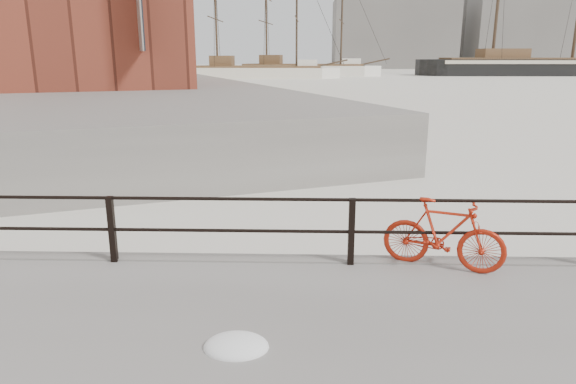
% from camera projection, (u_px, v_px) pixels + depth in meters
% --- Properties ---
extents(far_quay, '(78.44, 148.07, 1.80)m').
position_uv_depth(far_quay, '(69.00, 72.00, 78.15)').
color(far_quay, gray).
rests_on(far_quay, ground).
extents(bicycle, '(1.68, 0.85, 1.02)m').
position_uv_depth(bicycle, '(444.00, 234.00, 7.27)').
color(bicycle, '#AD1F0B').
rests_on(bicycle, promenade).
extents(barque_black, '(60.58, 20.02, 34.20)m').
position_uv_depth(barque_black, '(570.00, 75.00, 89.86)').
color(barque_black, black).
rests_on(barque_black, ground).
extents(schooner_mid, '(29.73, 15.52, 20.50)m').
position_uv_depth(schooner_mid, '(303.00, 76.00, 89.26)').
color(schooner_mid, white).
rests_on(schooner_mid, ground).
extents(schooner_left, '(27.22, 12.82, 20.23)m').
position_uv_depth(schooner_left, '(257.00, 78.00, 79.64)').
color(schooner_left, silver).
rests_on(schooner_left, ground).
extents(workboat_near, '(13.84, 9.67, 7.00)m').
position_uv_depth(workboat_near, '(37.00, 100.00, 39.99)').
color(workboat_near, black).
rests_on(workboat_near, ground).
extents(workboat_far, '(9.81, 8.84, 7.00)m').
position_uv_depth(workboat_far, '(65.00, 90.00, 51.52)').
color(workboat_far, black).
rests_on(workboat_far, ground).
extents(apartment_brick, '(27.87, 22.90, 21.20)m').
position_uv_depth(apartment_brick, '(59.00, 11.00, 106.25)').
color(apartment_brick, maroon).
rests_on(apartment_brick, far_quay).
extents(industrial_west, '(32.00, 18.00, 18.00)m').
position_uv_depth(industrial_west, '(393.00, 34.00, 140.02)').
color(industrial_west, gray).
rests_on(industrial_west, ground).
extents(industrial_mid, '(26.00, 20.00, 24.00)m').
position_uv_depth(industrial_mid, '(516.00, 24.00, 143.07)').
color(industrial_mid, gray).
rests_on(industrial_mid, ground).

